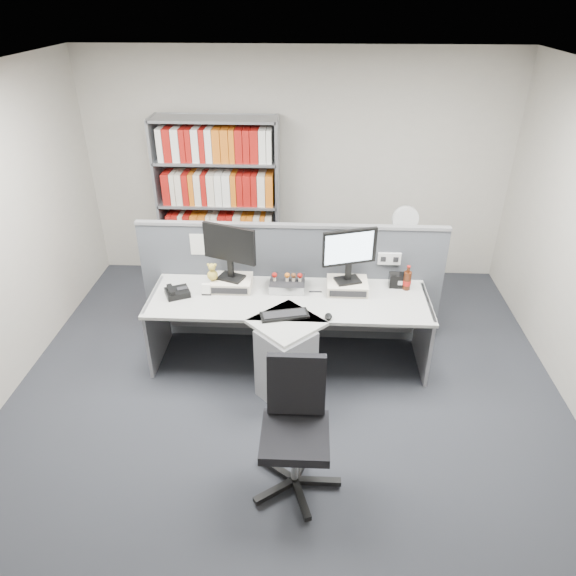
# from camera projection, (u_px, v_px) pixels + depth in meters

# --- Properties ---
(ground) EXTENTS (5.50, 5.50, 0.00)m
(ground) POSITION_uv_depth(u_px,v_px,m) (284.00, 418.00, 4.52)
(ground) COLOR #2E3036
(ground) RESTS_ON ground
(room_shell) EXTENTS (5.04, 5.54, 2.72)m
(room_shell) POSITION_uv_depth(u_px,v_px,m) (283.00, 226.00, 3.63)
(room_shell) COLOR #BAB3A6
(room_shell) RESTS_ON ground
(partition) EXTENTS (3.00, 0.08, 1.27)m
(partition) POSITION_uv_depth(u_px,v_px,m) (291.00, 282.00, 5.28)
(partition) COLOR #4C5057
(partition) RESTS_ON ground
(desk) EXTENTS (2.60, 1.20, 0.72)m
(desk) POSITION_uv_depth(u_px,v_px,m) (288.00, 335.00, 4.81)
(desk) COLOR #B0AFAA
(desk) RESTS_ON ground
(monitor_riser_left) EXTENTS (0.38, 0.31, 0.10)m
(monitor_riser_left) POSITION_uv_depth(u_px,v_px,m) (232.00, 283.00, 5.01)
(monitor_riser_left) COLOR beige
(monitor_riser_left) RESTS_ON desk
(monitor_riser_right) EXTENTS (0.38, 0.31, 0.10)m
(monitor_riser_right) POSITION_uv_depth(u_px,v_px,m) (347.00, 286.00, 4.96)
(monitor_riser_right) COLOR beige
(monitor_riser_right) RESTS_ON desk
(monitor_left) EXTENTS (0.50, 0.24, 0.54)m
(monitor_left) POSITION_uv_depth(u_px,v_px,m) (229.00, 248.00, 4.82)
(monitor_left) COLOR black
(monitor_left) RESTS_ON monitor_riser_left
(monitor_right) EXTENTS (0.50, 0.23, 0.52)m
(monitor_right) POSITION_uv_depth(u_px,v_px,m) (349.00, 251.00, 4.78)
(monitor_right) COLOR black
(monitor_right) RESTS_ON monitor_riser_right
(desktop_pc) EXTENTS (0.33, 0.29, 0.09)m
(desktop_pc) POSITION_uv_depth(u_px,v_px,m) (287.00, 284.00, 5.00)
(desktop_pc) COLOR black
(desktop_pc) RESTS_ON desk
(figurines) EXTENTS (0.29, 0.05, 0.09)m
(figurines) POSITION_uv_depth(u_px,v_px,m) (289.00, 276.00, 4.94)
(figurines) COLOR beige
(figurines) RESTS_ON desktop_pc
(keyboard) EXTENTS (0.45, 0.26, 0.03)m
(keyboard) POSITION_uv_depth(u_px,v_px,m) (284.00, 315.00, 4.59)
(keyboard) COLOR black
(keyboard) RESTS_ON desk
(mouse) EXTENTS (0.07, 0.10, 0.04)m
(mouse) POSITION_uv_depth(u_px,v_px,m) (328.00, 316.00, 4.56)
(mouse) COLOR black
(mouse) RESTS_ON desk
(desk_phone) EXTENTS (0.27, 0.26, 0.09)m
(desk_phone) POSITION_uv_depth(u_px,v_px,m) (177.00, 292.00, 4.89)
(desk_phone) COLOR black
(desk_phone) RESTS_ON desk
(desk_calendar) EXTENTS (0.09, 0.07, 0.11)m
(desk_calendar) POSITION_uv_depth(u_px,v_px,m) (207.00, 290.00, 4.90)
(desk_calendar) COLOR black
(desk_calendar) RESTS_ON desk
(plush_toy) EXTENTS (0.10, 0.10, 0.17)m
(plush_toy) POSITION_uv_depth(u_px,v_px,m) (212.00, 273.00, 4.92)
(plush_toy) COLOR gold
(plush_toy) RESTS_ON monitor_riser_left
(speaker) EXTENTS (0.20, 0.11, 0.13)m
(speaker) POSITION_uv_depth(u_px,v_px,m) (399.00, 280.00, 5.02)
(speaker) COLOR black
(speaker) RESTS_ON desk
(cola_bottle) EXTENTS (0.08, 0.08, 0.25)m
(cola_bottle) POSITION_uv_depth(u_px,v_px,m) (407.00, 281.00, 4.96)
(cola_bottle) COLOR #3F190A
(cola_bottle) RESTS_ON desk
(shelving_unit) EXTENTS (1.41, 0.40, 2.00)m
(shelving_unit) POSITION_uv_depth(u_px,v_px,m) (219.00, 206.00, 6.19)
(shelving_unit) COLOR gray
(shelving_unit) RESTS_ON ground
(filing_cabinet) EXTENTS (0.45, 0.61, 0.70)m
(filing_cabinet) POSITION_uv_depth(u_px,v_px,m) (398.00, 275.00, 6.02)
(filing_cabinet) COLOR gray
(filing_cabinet) RESTS_ON ground
(desk_fan) EXTENTS (0.29, 0.17, 0.49)m
(desk_fan) POSITION_uv_depth(u_px,v_px,m) (405.00, 222.00, 5.69)
(desk_fan) COLOR white
(desk_fan) RESTS_ON filing_cabinet
(office_chair) EXTENTS (0.64, 0.67, 1.01)m
(office_chair) POSITION_uv_depth(u_px,v_px,m) (295.00, 424.00, 3.72)
(office_chair) COLOR silver
(office_chair) RESTS_ON ground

